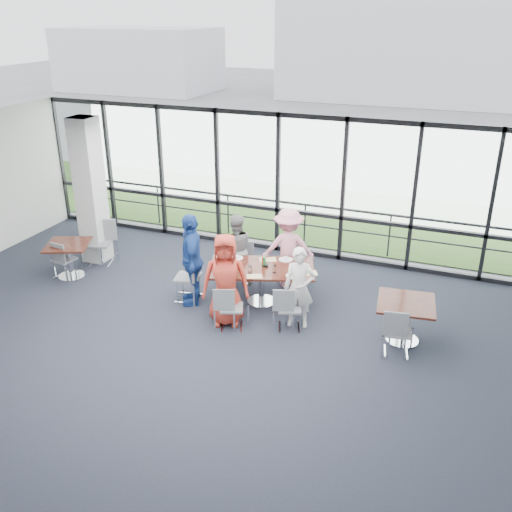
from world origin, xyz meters
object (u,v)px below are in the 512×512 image
(chair_main_nl, at_px, (232,308))
(chair_main_fr, at_px, (291,264))
(side_table_left, at_px, (68,249))
(diner_far_left, at_px, (236,250))
(diner_near_left, at_px, (226,280))
(chair_main_end, at_px, (188,277))
(chair_spare_lb, at_px, (99,244))
(chair_main_fl, at_px, (241,263))
(diner_far_right, at_px, (288,248))
(diner_end, at_px, (192,259))
(chair_main_nr, at_px, (290,308))
(side_table_right, at_px, (406,308))
(chair_spare_la, at_px, (64,259))
(structural_column, at_px, (90,191))
(main_table, at_px, (262,273))
(diner_near_right, at_px, (299,288))
(chair_spare_r, at_px, (398,332))

(chair_main_nl, xyz_separation_m, chair_main_fr, (0.40, 2.17, 0.00))
(side_table_left, relative_size, diner_far_left, 0.75)
(side_table_left, xyz_separation_m, chair_main_fr, (4.42, 1.47, -0.22))
(diner_near_left, bearing_deg, chair_main_end, 132.49)
(chair_main_nl, relative_size, chair_spare_lb, 0.83)
(chair_main_fl, xyz_separation_m, chair_main_end, (-0.63, -1.13, 0.07))
(diner_near_left, bearing_deg, chair_main_fl, 83.80)
(diner_far_right, distance_m, diner_end, 2.00)
(chair_main_nl, bearing_deg, chair_main_nr, -0.20)
(side_table_right, bearing_deg, chair_spare_lb, 173.27)
(chair_main_nr, xyz_separation_m, chair_spare_la, (-5.07, 0.26, 0.00))
(chair_main_nr, height_order, chair_spare_lb, chair_spare_lb)
(chair_main_nr, xyz_separation_m, chair_spare_lb, (-4.78, 1.10, 0.08))
(structural_column, xyz_separation_m, side_table_left, (0.03, -0.97, -0.97))
(chair_main_fl, relative_size, chair_main_end, 0.86)
(side_table_right, distance_m, diner_end, 3.99)
(structural_column, height_order, chair_main_end, structural_column)
(diner_far_right, bearing_deg, diner_far_left, -5.39)
(chair_main_nr, distance_m, chair_spare_lb, 4.91)
(side_table_right, relative_size, diner_far_right, 0.63)
(diner_end, xyz_separation_m, chair_main_nl, (1.09, -0.64, -0.50))
(diner_far_left, relative_size, chair_main_fr, 1.83)
(main_table, relative_size, chair_main_nr, 2.72)
(side_table_left, height_order, diner_end, diner_end)
(diner_near_left, height_order, diner_near_right, diner_near_left)
(chair_main_nr, bearing_deg, chair_spare_r, -23.10)
(chair_spare_lb, bearing_deg, chair_main_end, 144.76)
(diner_near_left, bearing_deg, diner_far_right, 52.99)
(chair_main_end, relative_size, chair_spare_lb, 0.97)
(side_table_left, bearing_deg, structural_column, 91.48)
(main_table, relative_size, diner_near_left, 1.29)
(diner_far_left, distance_m, chair_spare_lb, 3.20)
(diner_near_left, bearing_deg, side_table_left, 151.56)
(side_table_right, height_order, chair_main_fr, chair_main_fr)
(diner_near_right, relative_size, chair_spare_lb, 1.53)
(diner_far_right, distance_m, chair_spare_la, 4.71)
(side_table_left, distance_m, diner_far_right, 4.59)
(side_table_left, height_order, chair_main_nr, chair_main_nr)
(structural_column, xyz_separation_m, diner_end, (2.96, -1.03, -0.70))
(side_table_right, relative_size, chair_main_fl, 1.29)
(diner_near_right, relative_size, diner_far_left, 0.99)
(chair_main_fr, bearing_deg, side_table_right, 139.13)
(chair_main_fr, bearing_deg, chair_spare_lb, -0.72)
(chair_main_fl, distance_m, chair_spare_la, 3.72)
(chair_main_nr, xyz_separation_m, chair_main_fl, (-1.55, 1.46, -0.00))
(diner_near_left, distance_m, diner_far_right, 1.92)
(chair_main_fl, bearing_deg, diner_far_right, -178.51)
(side_table_right, xyz_separation_m, chair_spare_la, (-7.01, -0.05, -0.24))
(chair_main_fr, distance_m, chair_spare_r, 3.13)
(main_table, xyz_separation_m, chair_spare_r, (2.71, -0.86, -0.21))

